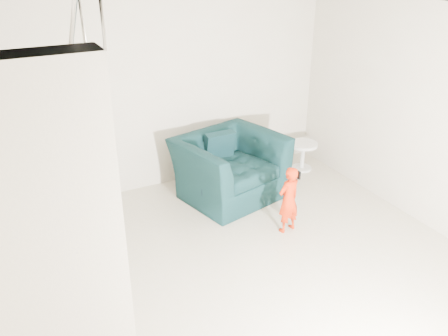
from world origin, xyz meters
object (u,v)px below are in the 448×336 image
Objects in this scene: side_table at (303,152)px; staircase at (41,233)px; armchair at (230,167)px; toddler at (289,200)px.

staircase reaches higher than side_table.
armchair is at bearing -170.35° from side_table.
armchair is at bearing -90.08° from toddler.
side_table is at bearing -3.72° from armchair.
staircase reaches higher than toddler.
armchair is 3.02m from staircase.
toddler is 1.94× the size of side_table.
toddler is 2.90m from staircase.
armchair reaches higher than side_table.
toddler is at bearing 5.28° from staircase.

